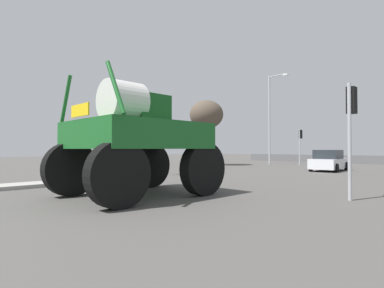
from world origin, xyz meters
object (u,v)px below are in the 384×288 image
(oversize_sprayer, at_px, (137,139))
(traffic_signal_near_left, at_px, (141,124))
(sedan_ahead, at_px, (329,161))
(streetlight_far_left, at_px, (271,115))
(bare_tree_left, at_px, (206,115))
(traffic_signal_near_right, at_px, (351,115))
(traffic_signal_far_left, at_px, (300,139))

(oversize_sprayer, distance_m, traffic_signal_near_left, 7.62)
(sedan_ahead, bearing_deg, oversize_sprayer, 174.18)
(streetlight_far_left, height_order, bare_tree_left, streetlight_far_left)
(traffic_signal_near_right, bearing_deg, sedan_ahead, 114.36)
(sedan_ahead, bearing_deg, traffic_signal_far_left, 34.55)
(traffic_signal_near_right, bearing_deg, traffic_signal_far_left, 120.36)
(traffic_signal_near_left, relative_size, traffic_signal_far_left, 1.17)
(traffic_signal_near_left, xyz_separation_m, bare_tree_left, (-5.00, 10.92, 1.81))
(traffic_signal_near_left, distance_m, streetlight_far_left, 17.56)
(traffic_signal_near_left, distance_m, traffic_signal_far_left, 17.95)
(streetlight_far_left, bearing_deg, traffic_signal_far_left, 11.24)
(traffic_signal_far_left, relative_size, streetlight_far_left, 0.39)
(sedan_ahead, relative_size, streetlight_far_left, 0.46)
(streetlight_far_left, distance_m, bare_tree_left, 7.13)
(oversize_sprayer, xyz_separation_m, traffic_signal_near_left, (-6.15, 4.36, 1.13))
(sedan_ahead, bearing_deg, streetlight_far_left, 50.45)
(traffic_signal_near_right, xyz_separation_m, traffic_signal_far_left, (-10.49, 17.91, -0.06))
(traffic_signal_near_right, distance_m, streetlight_far_left, 22.05)
(traffic_signal_near_left, bearing_deg, sedan_ahead, 63.87)
(sedan_ahead, height_order, traffic_signal_far_left, traffic_signal_far_left)
(oversize_sprayer, xyz_separation_m, sedan_ahead, (-0.17, 16.55, -1.20))
(traffic_signal_near_right, bearing_deg, traffic_signal_near_left, -179.96)
(oversize_sprayer, height_order, traffic_signal_near_right, oversize_sprayer)
(traffic_signal_near_left, xyz_separation_m, streetlight_far_left, (-1.91, 17.34, 2.07))
(traffic_signal_near_left, bearing_deg, streetlight_far_left, 96.28)
(traffic_signal_far_left, height_order, bare_tree_left, bare_tree_left)
(oversize_sprayer, bearing_deg, bare_tree_left, 35.12)
(streetlight_far_left, bearing_deg, sedan_ahead, -33.13)
(oversize_sprayer, bearing_deg, sedan_ahead, -0.40)
(traffic_signal_far_left, bearing_deg, traffic_signal_near_left, -93.22)
(oversize_sprayer, xyz_separation_m, streetlight_far_left, (-8.06, 21.70, 3.20))
(oversize_sprayer, relative_size, traffic_signal_near_right, 1.42)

